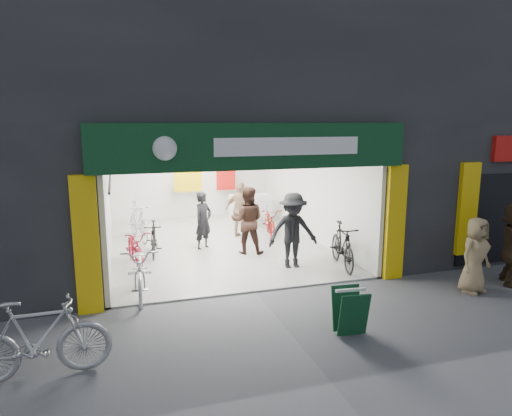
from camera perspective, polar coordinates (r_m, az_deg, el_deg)
name	(u,v)px	position (r m, az deg, el deg)	size (l,w,h in m)	color
ground	(256,293)	(9.71, -0.02, -10.54)	(60.00, 60.00, 0.00)	#56565B
building	(236,95)	(14.12, -2.56, 13.94)	(17.00, 10.27, 8.00)	#232326
bike_left_front	(141,270)	(9.72, -14.23, -7.48)	(0.72, 2.05, 1.08)	silver
bike_left_midfront	(154,239)	(12.41, -12.67, -3.81)	(0.43, 1.54, 0.93)	black
bike_left_midback	(135,247)	(11.76, -14.87, -4.76)	(0.60, 1.73, 0.91)	maroon
bike_left_back	(138,222)	(14.10, -14.49, -1.65)	(0.55, 1.94, 1.16)	#B0AFB4
bike_right_front	(342,246)	(11.31, 10.74, -4.67)	(0.52, 1.85, 1.11)	black
bike_right_mid	(270,222)	(14.06, 1.76, -1.80)	(0.63, 1.80, 0.94)	maroon
bike_right_back	(261,214)	(14.89, 0.62, -0.74)	(0.53, 1.86, 1.12)	silver
parked_bike	(38,339)	(7.19, -25.62, -14.54)	(0.55, 1.94, 1.16)	#AEAFB3
customer_a	(203,221)	(12.72, -6.61, -1.63)	(0.59, 0.39, 1.63)	black
customer_b	(247,221)	(12.18, -1.09, -1.62)	(0.89, 0.69, 1.84)	#321D17
customer_c	(293,231)	(11.00, 4.63, -2.91)	(1.21, 0.69, 1.87)	black
customer_d	(241,210)	(13.90, -1.91, -0.28)	(1.02, 0.42, 1.74)	#977657
pedestrian_near	(475,255)	(10.53, 25.71, -5.34)	(0.78, 0.51, 1.60)	#8F7853
sandwich_board	(350,310)	(7.95, 11.67, -12.41)	(0.55, 0.56, 0.78)	#0E3A1F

